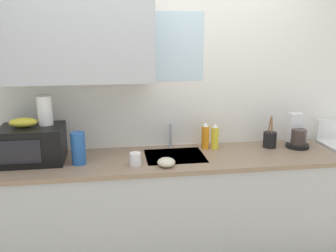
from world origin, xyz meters
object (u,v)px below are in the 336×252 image
at_px(banana_bunch, 23,122).
at_px(paper_towel_roll, 45,110).
at_px(dish_soap_bottle_yellow, 215,137).
at_px(utensil_crock, 270,139).
at_px(coffee_maker, 297,134).
at_px(microwave, 32,144).
at_px(cereal_canister, 78,148).
at_px(dish_soap_bottle_orange, 205,136).
at_px(small_bowl, 166,162).
at_px(mug_white, 135,159).

distance_m(banana_bunch, paper_towel_roll, 0.18).
height_order(dish_soap_bottle_yellow, utensil_crock, utensil_crock).
relative_size(coffee_maker, utensil_crock, 1.04).
bearing_deg(coffee_maker, dish_soap_bottle_yellow, 175.97).
height_order(banana_bunch, paper_towel_roll, paper_towel_roll).
distance_m(microwave, cereal_canister, 0.35).
relative_size(banana_bunch, utensil_crock, 0.75).
distance_m(banana_bunch, cereal_canister, 0.44).
xyz_separation_m(dish_soap_bottle_orange, cereal_canister, (-1.01, -0.22, 0.01)).
bearing_deg(small_bowl, cereal_canister, 166.58).
xyz_separation_m(microwave, coffee_maker, (2.12, 0.06, -0.03)).
relative_size(paper_towel_roll, mug_white, 2.32).
height_order(paper_towel_roll, cereal_canister, paper_towel_roll).
height_order(paper_towel_roll, coffee_maker, paper_towel_roll).
bearing_deg(cereal_canister, dish_soap_bottle_yellow, 10.80).
xyz_separation_m(dish_soap_bottle_orange, dish_soap_bottle_yellow, (0.08, -0.01, -0.00)).
bearing_deg(small_bowl, coffee_maker, 14.96).
distance_m(microwave, paper_towel_roll, 0.27).
distance_m(microwave, utensil_crock, 1.90).
distance_m(microwave, dish_soap_bottle_yellow, 1.43).
xyz_separation_m(microwave, dish_soap_bottle_yellow, (1.43, 0.11, -0.03)).
height_order(paper_towel_roll, dish_soap_bottle_yellow, paper_towel_roll).
bearing_deg(small_bowl, dish_soap_bottle_orange, 44.21).
height_order(dish_soap_bottle_yellow, small_bowl, dish_soap_bottle_yellow).
bearing_deg(dish_soap_bottle_orange, small_bowl, -135.79).
xyz_separation_m(mug_white, small_bowl, (0.22, -0.06, -0.02)).
bearing_deg(dish_soap_bottle_yellow, mug_white, -156.33).
bearing_deg(utensil_crock, paper_towel_roll, -179.37).
height_order(microwave, coffee_maker, coffee_maker).
relative_size(dish_soap_bottle_yellow, utensil_crock, 0.81).
relative_size(microwave, dish_soap_bottle_yellow, 2.12).
relative_size(utensil_crock, small_bowl, 2.06).
bearing_deg(coffee_maker, dish_soap_bottle_orange, 175.47).
relative_size(dish_soap_bottle_orange, dish_soap_bottle_yellow, 1.04).
bearing_deg(dish_soap_bottle_yellow, small_bowl, -142.05).
height_order(coffee_maker, dish_soap_bottle_orange, coffee_maker).
distance_m(paper_towel_roll, dish_soap_bottle_orange, 1.28).
height_order(paper_towel_roll, utensil_crock, paper_towel_roll).
distance_m(banana_bunch, utensil_crock, 1.96).
height_order(dish_soap_bottle_yellow, cereal_canister, cereal_canister).
bearing_deg(dish_soap_bottle_orange, banana_bunch, -175.11).
height_order(coffee_maker, utensil_crock, coffee_maker).
xyz_separation_m(microwave, paper_towel_roll, (0.10, 0.05, 0.24)).
bearing_deg(coffee_maker, mug_white, -169.75).
height_order(dish_soap_bottle_orange, cereal_canister, cereal_canister).
relative_size(dish_soap_bottle_yellow, small_bowl, 1.67).
xyz_separation_m(coffee_maker, mug_white, (-1.37, -0.25, -0.06)).
distance_m(microwave, small_bowl, 1.01).
xyz_separation_m(banana_bunch, mug_white, (0.80, -0.19, -0.26)).
height_order(microwave, dish_soap_bottle_yellow, microwave).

